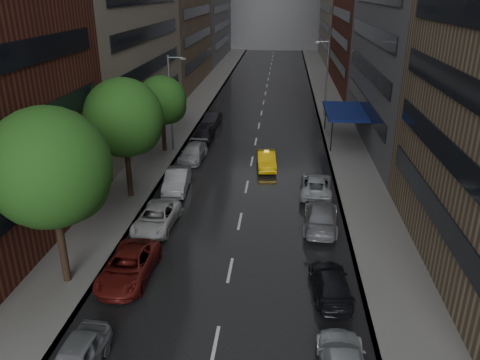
# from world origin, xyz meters

# --- Properties ---
(road) EXTENTS (14.00, 140.00, 0.01)m
(road) POSITION_xyz_m (0.00, 50.00, 0.01)
(road) COLOR black
(road) RESTS_ON ground
(sidewalk_left) EXTENTS (4.00, 140.00, 0.15)m
(sidewalk_left) POSITION_xyz_m (-9.00, 50.00, 0.07)
(sidewalk_left) COLOR gray
(sidewalk_left) RESTS_ON ground
(sidewalk_right) EXTENTS (4.00, 140.00, 0.15)m
(sidewalk_right) POSITION_xyz_m (9.00, 50.00, 0.07)
(sidewalk_right) COLOR gray
(sidewalk_right) RESTS_ON ground
(tree_near) EXTENTS (6.05, 6.05, 9.65)m
(tree_near) POSITION_xyz_m (-8.60, 8.05, 6.61)
(tree_near) COLOR #382619
(tree_near) RESTS_ON ground
(tree_mid) EXTENTS (5.67, 5.67, 9.03)m
(tree_mid) POSITION_xyz_m (-8.60, 19.21, 6.18)
(tree_mid) COLOR #382619
(tree_mid) RESTS_ON ground
(tree_far) EXTENTS (4.61, 4.61, 7.35)m
(tree_far) POSITION_xyz_m (-8.60, 29.90, 5.02)
(tree_far) COLOR #382619
(tree_far) RESTS_ON ground
(taxi) EXTENTS (1.99, 4.56, 1.46)m
(taxi) POSITION_xyz_m (1.37, 26.45, 0.73)
(taxi) COLOR yellow
(taxi) RESTS_ON ground
(parked_cars_left) EXTENTS (2.58, 42.20, 1.61)m
(parked_cars_left) POSITION_xyz_m (-5.40, 19.96, 0.73)
(parked_cars_left) COLOR slate
(parked_cars_left) RESTS_ON ground
(parked_cars_right) EXTENTS (2.62, 23.59, 1.56)m
(parked_cars_right) POSITION_xyz_m (5.40, 13.01, 0.72)
(parked_cars_right) COLOR #B6BCC1
(parked_cars_right) RESTS_ON ground
(street_lamp_left) EXTENTS (1.74, 0.22, 9.00)m
(street_lamp_left) POSITION_xyz_m (-7.72, 30.00, 4.89)
(street_lamp_left) COLOR gray
(street_lamp_left) RESTS_ON sidewalk_left
(street_lamp_right) EXTENTS (1.74, 0.22, 9.00)m
(street_lamp_right) POSITION_xyz_m (7.72, 45.00, 4.89)
(street_lamp_right) COLOR gray
(street_lamp_right) RESTS_ON sidewalk_right
(awning) EXTENTS (4.00, 8.00, 3.12)m
(awning) POSITION_xyz_m (8.98, 35.00, 3.13)
(awning) COLOR navy
(awning) RESTS_ON sidewalk_right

